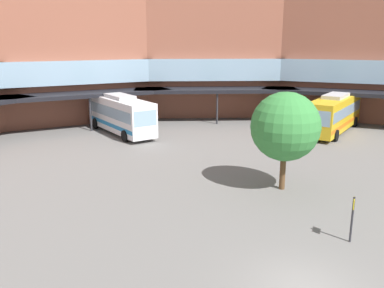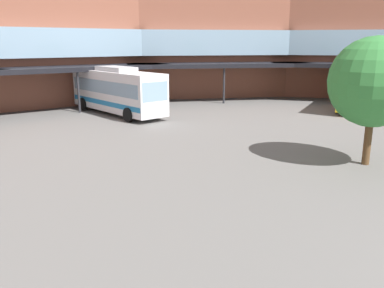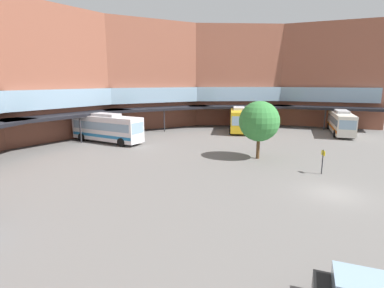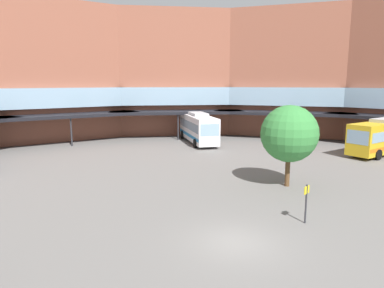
{
  "view_description": "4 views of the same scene",
  "coord_description": "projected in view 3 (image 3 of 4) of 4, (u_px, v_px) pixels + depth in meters",
  "views": [
    {
      "loc": [
        -10.1,
        -9.82,
        9.12
      ],
      "look_at": [
        1.92,
        12.77,
        2.58
      ],
      "focal_mm": 37.78,
      "sensor_mm": 36.0,
      "label": 1
    },
    {
      "loc": [
        -11.57,
        -1.59,
        5.86
      ],
      "look_at": [
        -1.96,
        12.03,
        1.58
      ],
      "focal_mm": 37.15,
      "sensor_mm": 36.0,
      "label": 2
    },
    {
      "loc": [
        -23.24,
        -3.97,
        8.23
      ],
      "look_at": [
        2.94,
        15.17,
        1.37
      ],
      "focal_mm": 28.06,
      "sensor_mm": 36.0,
      "label": 3
    },
    {
      "loc": [
        -4.23,
        -15.82,
        7.84
      ],
      "look_at": [
        -0.65,
        11.72,
        2.91
      ],
      "focal_mm": 32.78,
      "sensor_mm": 36.0,
      "label": 4
    }
  ],
  "objects": [
    {
      "name": "plaza_tree",
      "position": [
        259.0,
        121.0,
        31.58
      ],
      "size": [
        4.27,
        4.27,
        6.18
      ],
      "color": "brown",
      "rests_on": "ground"
    },
    {
      "name": "bus_0",
      "position": [
        107.0,
        128.0,
        40.61
      ],
      "size": [
        3.8,
        10.95,
        3.93
      ],
      "rotation": [
        0.0,
        0.0,
        4.82
      ],
      "color": "white",
      "rests_on": "ground"
    },
    {
      "name": "bus_3",
      "position": [
        341.0,
        122.0,
        47.46
      ],
      "size": [
        12.59,
        6.25,
        3.68
      ],
      "rotation": [
        0.0,
        0.0,
        3.46
      ],
      "color": "silver",
      "rests_on": "ground"
    },
    {
      "name": "bus_1",
      "position": [
        239.0,
        119.0,
        50.34
      ],
      "size": [
        11.44,
        7.81,
        3.92
      ],
      "rotation": [
        0.0,
        0.0,
        3.64
      ],
      "color": "gold",
      "rests_on": "ground"
    },
    {
      "name": "ground_plane",
      "position": [
        333.0,
        193.0,
        22.35
      ],
      "size": [
        126.34,
        126.34,
        0.0
      ],
      "primitive_type": "plane",
      "color": "slate"
    },
    {
      "name": "station_building",
      "position": [
        111.0,
        77.0,
        34.86
      ],
      "size": [
        84.39,
        42.65,
        18.19
      ],
      "color": "#93543F",
      "rests_on": "ground"
    },
    {
      "name": "stop_sign_post",
      "position": [
        323.0,
        159.0,
        26.69
      ],
      "size": [
        0.48,
        0.42,
        2.24
      ],
      "color": "#2D2D33",
      "rests_on": "ground"
    }
  ]
}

